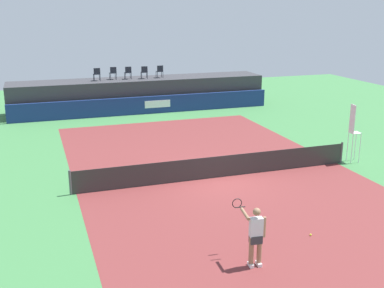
# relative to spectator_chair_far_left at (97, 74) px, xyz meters

# --- Properties ---
(ground_plane) EXTENTS (48.00, 48.00, 0.00)m
(ground_plane) POSITION_rel_spectator_chair_far_left_xyz_m (2.99, -12.09, -2.69)
(ground_plane) COLOR #3D7A42
(court_inner) EXTENTS (12.00, 22.00, 0.00)m
(court_inner) POSITION_rel_spectator_chair_far_left_xyz_m (2.99, -15.09, -2.69)
(court_inner) COLOR maroon
(court_inner) RESTS_ON ground
(sponsor_wall) EXTENTS (18.00, 0.22, 1.20)m
(sponsor_wall) POSITION_rel_spectator_chair_far_left_xyz_m (2.99, -1.59, -2.09)
(sponsor_wall) COLOR navy
(sponsor_wall) RESTS_ON ground
(spectator_platform) EXTENTS (18.00, 2.80, 2.20)m
(spectator_platform) POSITION_rel_spectator_chair_far_left_xyz_m (2.99, 0.21, -1.59)
(spectator_platform) COLOR #38383D
(spectator_platform) RESTS_ON ground
(spectator_chair_far_left) EXTENTS (0.44, 0.44, 0.89)m
(spectator_chair_far_left) POSITION_rel_spectator_chair_far_left_xyz_m (0.00, 0.00, 0.00)
(spectator_chair_far_left) COLOR #1E232D
(spectator_chair_far_left) RESTS_ON spectator_platform
(spectator_chair_left) EXTENTS (0.46, 0.46, 0.89)m
(spectator_chair_left) POSITION_rel_spectator_chair_far_left_xyz_m (1.16, 0.26, 0.00)
(spectator_chair_left) COLOR #1E232D
(spectator_chair_left) RESTS_ON spectator_platform
(spectator_chair_center) EXTENTS (0.44, 0.44, 0.89)m
(spectator_chair_center) POSITION_rel_spectator_chair_far_left_xyz_m (2.19, 0.12, 0.00)
(spectator_chair_center) COLOR #1E232D
(spectator_chair_center) RESTS_ON spectator_platform
(spectator_chair_right) EXTENTS (0.48, 0.48, 0.89)m
(spectator_chair_right) POSITION_rel_spectator_chair_far_left_xyz_m (3.31, -0.05, 0.00)
(spectator_chair_right) COLOR #1E232D
(spectator_chair_right) RESTS_ON spectator_platform
(spectator_chair_far_right) EXTENTS (0.44, 0.44, 0.89)m
(spectator_chair_far_right) POSITION_rel_spectator_chair_far_left_xyz_m (4.47, 0.06, 0.00)
(spectator_chair_far_right) COLOR #1E232D
(spectator_chair_far_right) RESTS_ON spectator_platform
(umpire_chair) EXTENTS (0.49, 0.49, 2.76)m
(umpire_chair) POSITION_rel_spectator_chair_far_left_xyz_m (9.74, -15.08, -1.11)
(umpire_chair) COLOR white
(umpire_chair) RESTS_ON ground
(tennis_net) EXTENTS (12.40, 0.02, 0.95)m
(tennis_net) POSITION_rel_spectator_chair_far_left_xyz_m (2.99, -15.09, -2.22)
(tennis_net) COLOR #2D2D2D
(tennis_net) RESTS_ON ground
(net_post_near) EXTENTS (0.10, 0.10, 1.00)m
(net_post_near) POSITION_rel_spectator_chair_far_left_xyz_m (-3.21, -15.09, -2.19)
(net_post_near) COLOR #4C4C51
(net_post_near) RESTS_ON ground
(net_post_far) EXTENTS (0.10, 0.10, 1.00)m
(net_post_far) POSITION_rel_spectator_chair_far_left_xyz_m (9.19, -15.09, -2.19)
(net_post_far) COLOR #4C4C51
(net_post_far) RESTS_ON ground
(tennis_player) EXTENTS (0.61, 1.17, 1.77)m
(tennis_player) POSITION_rel_spectator_chair_far_left_xyz_m (1.25, -22.22, -1.73)
(tennis_player) COLOR white
(tennis_player) RESTS_ON court_inner
(tennis_ball) EXTENTS (0.07, 0.07, 0.07)m
(tennis_ball) POSITION_rel_spectator_chair_far_left_xyz_m (3.76, -21.15, -2.66)
(tennis_ball) COLOR #D8EA33
(tennis_ball) RESTS_ON court_inner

